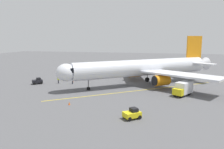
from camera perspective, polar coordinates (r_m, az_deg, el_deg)
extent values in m
plane|color=#565659|center=(54.26, 7.33, -2.31)|extent=(220.00, 220.00, 0.00)
cube|color=yellow|center=(47.11, 7.13, -4.10)|extent=(31.51, 25.01, 0.01)
cylinder|color=silver|center=(52.23, 8.03, 1.78)|extent=(29.02, 24.08, 3.80)
ellipsoid|color=silver|center=(45.28, -11.85, 0.50)|extent=(5.38, 5.31, 3.61)
cone|color=silver|center=(64.00, 22.20, 2.58)|extent=(4.47, 4.54, 3.42)
cube|color=black|center=(45.52, -10.15, 1.30)|extent=(3.26, 3.53, 0.90)
cube|color=silver|center=(47.79, 17.27, 0.01)|extent=(17.39, 12.95, 0.36)
cylinder|color=orange|center=(48.42, 12.64, -1.48)|extent=(4.09, 3.91, 2.30)
cylinder|color=black|center=(47.40, 10.94, -1.65)|extent=(1.46, 1.77, 2.10)
cube|color=silver|center=(61.44, 6.72, 2.39)|extent=(9.79, 17.82, 0.36)
cylinder|color=orange|center=(57.95, 5.77, 0.49)|extent=(4.09, 3.91, 2.30)
cylinder|color=black|center=(57.11, 4.24, 0.37)|extent=(1.46, 1.77, 2.10)
cube|color=orange|center=(61.56, 20.48, 5.99)|extent=(3.99, 3.26, 7.20)
cube|color=silver|center=(59.36, 22.26, 2.67)|extent=(6.66, 5.54, 0.24)
cube|color=silver|center=(63.90, 18.11, 3.34)|extent=(4.48, 6.84, 0.24)
cylinder|color=slate|center=(46.90, -6.14, -1.98)|extent=(0.24, 0.24, 2.77)
cylinder|color=black|center=(47.20, -6.11, -3.63)|extent=(0.83, 0.79, 0.70)
cylinder|color=slate|center=(52.13, 12.29, -0.77)|extent=(0.24, 0.24, 2.77)
cylinder|color=black|center=(52.38, 12.24, -2.26)|extent=(1.14, 1.04, 1.10)
cylinder|color=slate|center=(56.32, 9.15, 0.08)|extent=(0.24, 0.24, 2.77)
cylinder|color=black|center=(56.56, 9.12, -1.30)|extent=(1.14, 1.04, 1.10)
cylinder|color=#23232D|center=(55.36, -13.71, -1.80)|extent=(0.26, 0.26, 0.88)
cube|color=#D8EA19|center=(55.23, -13.74, -1.05)|extent=(0.40, 0.26, 0.60)
cube|color=silver|center=(55.23, -13.74, -1.05)|extent=(0.42, 0.28, 0.10)
sphere|color=brown|center=(55.15, -13.76, -0.62)|extent=(0.22, 0.22, 0.22)
cylinder|color=#23232D|center=(53.99, -10.18, -1.96)|extent=(0.26, 0.26, 0.88)
cube|color=#D8EA19|center=(53.86, -10.20, -1.19)|extent=(0.45, 0.42, 0.60)
cube|color=silver|center=(53.86, -10.20, -1.19)|extent=(0.47, 0.44, 0.10)
sphere|color=tan|center=(53.78, -10.21, -0.75)|extent=(0.22, 0.22, 0.22)
cube|color=yellow|center=(43.28, 16.93, -4.28)|extent=(2.51, 2.44, 1.20)
cube|color=black|center=(42.64, 16.49, -4.19)|extent=(1.54, 1.02, 0.70)
cube|color=silver|center=(44.86, 18.15, -3.21)|extent=(3.58, 4.12, 2.20)
cylinder|color=black|center=(42.92, 17.49, -5.25)|extent=(0.65, 0.85, 0.84)
cylinder|color=black|center=(43.51, 15.98, -4.98)|extent=(0.65, 0.85, 0.84)
cylinder|color=black|center=(45.70, 19.39, -4.46)|extent=(0.65, 0.85, 0.84)
cylinder|color=black|center=(46.26, 17.94, -4.22)|extent=(0.65, 0.85, 0.84)
cube|color=black|center=(56.09, -18.77, -1.68)|extent=(2.71, 2.66, 0.70)
cube|color=black|center=(56.03, -18.50, -1.05)|extent=(1.41, 1.42, 0.50)
cylinder|color=black|center=(55.40, -19.45, -2.22)|extent=(0.61, 0.59, 0.60)
cylinder|color=black|center=(56.66, -19.66, -1.98)|extent=(0.61, 0.59, 0.60)
cylinder|color=black|center=(55.66, -17.83, -2.08)|extent=(0.61, 0.59, 0.60)
cylinder|color=black|center=(56.92, -18.07, -1.84)|extent=(0.61, 0.59, 0.60)
cube|color=yellow|center=(30.79, 5.18, -10.21)|extent=(2.72, 2.64, 0.70)
cube|color=black|center=(30.75, 5.68, -9.07)|extent=(1.40, 1.42, 0.50)
cylinder|color=black|center=(29.99, 4.53, -11.46)|extent=(0.62, 0.58, 0.60)
cylinder|color=black|center=(31.04, 3.25, -10.71)|extent=(0.62, 0.58, 0.60)
cylinder|color=black|center=(30.81, 7.11, -10.92)|extent=(0.62, 0.58, 0.60)
cylinder|color=black|center=(31.83, 5.78, -10.22)|extent=(0.62, 0.58, 0.60)
cone|color=#F2590F|center=(37.51, -11.02, -7.32)|extent=(0.32, 0.32, 0.55)
cone|color=#F2590F|center=(56.64, -10.11, -1.60)|extent=(0.32, 0.32, 0.55)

